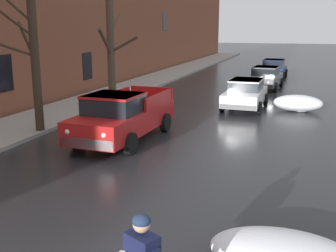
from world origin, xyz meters
TOP-DOWN VIEW (x-y plane):
  - left_sidewalk_slab at (-6.34, 18.00)m, footprint 3.07×80.00m
  - brick_townhouse_facade at (-8.38, 18.00)m, footprint 0.63×80.00m
  - snow_bank_near_corner_left at (-4.57, 16.93)m, footprint 2.62×1.29m
  - snow_bank_near_corner_right at (4.17, 16.53)m, footprint 2.30×1.33m
  - snow_bank_along_right_kerb at (-4.05, 16.04)m, footprint 2.86×0.97m
  - bare_tree_second_along_sidewalk at (-5.11, 9.00)m, footprint 2.20×2.67m
  - bare_tree_mid_block at (-4.99, 15.29)m, footprint 1.88×3.39m
  - pickup_truck_red_approaching_near_lane at (-1.66, 9.15)m, footprint 2.31×5.38m
  - sedan_white_parked_kerbside_close at (1.64, 16.54)m, footprint 2.00×4.16m
  - sedan_grey_parked_kerbside_mid at (1.95, 23.60)m, footprint 2.22×4.16m
  - sedan_darkblue_parked_far_down_block at (2.02, 29.93)m, footprint 2.09×3.99m

SIDE VIEW (x-z plane):
  - left_sidewalk_slab at x=-6.34m, z-range 0.00..0.14m
  - snow_bank_near_corner_left at x=-4.57m, z-range -0.04..0.68m
  - snow_bank_near_corner_right at x=4.17m, z-range -0.02..0.77m
  - snow_bank_along_right_kerb at x=-4.05m, z-range -0.01..0.83m
  - sedan_darkblue_parked_far_down_block at x=2.02m, z-range 0.04..1.46m
  - sedan_grey_parked_kerbside_mid at x=1.95m, z-range 0.04..1.46m
  - sedan_white_parked_kerbside_close at x=1.64m, z-range 0.04..1.46m
  - pickup_truck_red_approaching_near_lane at x=-1.66m, z-range 0.00..1.76m
  - bare_tree_mid_block at x=-4.99m, z-range 0.10..5.33m
  - bare_tree_second_along_sidewalk at x=-5.11m, z-range 0.12..5.75m
  - brick_townhouse_facade at x=-8.38m, z-range 0.00..10.56m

